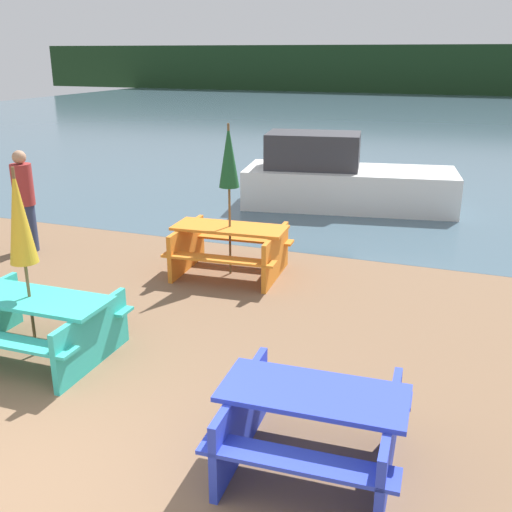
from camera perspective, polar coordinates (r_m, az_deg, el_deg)
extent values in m
plane|color=brown|center=(5.57, -23.17, -20.52)|extent=(60.00, 60.00, 0.00)
cube|color=#425B6B|center=(35.09, 15.54, 12.63)|extent=(60.00, 50.00, 0.00)
cube|color=#193319|center=(54.88, 17.96, 16.53)|extent=(80.00, 1.60, 4.00)
cube|color=blue|center=(5.10, 5.50, -12.87)|extent=(1.59, 0.78, 0.04)
cube|color=blue|center=(4.81, 3.92, -18.89)|extent=(1.57, 0.36, 0.04)
cube|color=blue|center=(5.70, 6.63, -12.34)|extent=(1.57, 0.36, 0.04)
cube|color=blue|center=(5.45, -1.42, -15.20)|extent=(0.14, 1.38, 0.70)
cube|color=blue|center=(5.24, 12.51, -17.21)|extent=(0.14, 1.38, 0.70)
cube|color=#33B7A8|center=(7.37, -20.75, -3.78)|extent=(1.90, 0.74, 0.04)
cube|color=#33B7A8|center=(7.86, -18.00, -4.17)|extent=(1.89, 0.32, 0.04)
cube|color=#33B7A8|center=(7.05, -15.33, -7.51)|extent=(0.10, 1.38, 0.69)
cube|color=orange|center=(9.47, -2.51, 2.71)|extent=(1.83, 0.83, 0.04)
cube|color=orange|center=(9.08, -3.61, -0.28)|extent=(1.80, 0.41, 0.04)
cube|color=orange|center=(10.06, -1.47, 1.68)|extent=(1.80, 0.41, 0.04)
cube|color=orange|center=(9.85, -6.62, 0.83)|extent=(0.17, 1.38, 0.75)
cube|color=orange|center=(9.38, 1.88, 0.02)|extent=(0.17, 1.38, 0.75)
cylinder|color=brown|center=(7.24, -21.11, -0.84)|extent=(0.04, 0.04, 2.24)
cone|color=gold|center=(7.08, -21.66, 3.57)|extent=(0.31, 0.31, 1.08)
cylinder|color=brown|center=(9.36, -2.55, 5.22)|extent=(0.04, 0.04, 2.40)
cone|color=#195128|center=(9.22, -2.61, 9.53)|extent=(0.31, 0.31, 0.97)
cube|color=silver|center=(13.99, 8.86, 6.42)|extent=(4.97, 2.54, 0.88)
cube|color=#333338|center=(13.90, 5.47, 9.98)|extent=(2.26, 1.57, 0.79)
cylinder|color=#283351|center=(11.44, -20.88, 2.52)|extent=(0.31, 0.31, 0.85)
cylinder|color=maroon|center=(11.26, -21.35, 6.35)|extent=(0.36, 0.36, 0.72)
sphere|color=tan|center=(11.18, -21.64, 8.75)|extent=(0.23, 0.23, 0.23)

